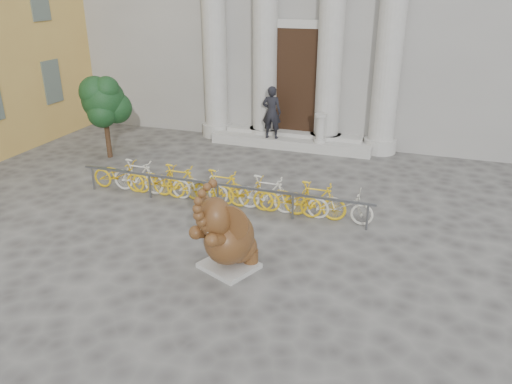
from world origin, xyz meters
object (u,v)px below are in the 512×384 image
(bike_rack, at_px, (221,188))
(tree, at_px, (104,101))
(elephant_statue, at_px, (227,236))
(pedestrian, at_px, (272,112))

(bike_rack, xyz_separation_m, tree, (-5.27, 2.42, 1.49))
(elephant_statue, distance_m, pedestrian, 8.66)
(bike_rack, relative_size, pedestrian, 4.38)
(elephant_statue, bearing_deg, bike_rack, 138.59)
(bike_rack, bearing_deg, tree, 155.31)
(bike_rack, height_order, pedestrian, pedestrian)
(bike_rack, bearing_deg, pedestrian, 92.78)
(elephant_statue, distance_m, bike_rack, 3.40)
(elephant_statue, relative_size, bike_rack, 0.26)
(elephant_statue, height_order, tree, tree)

